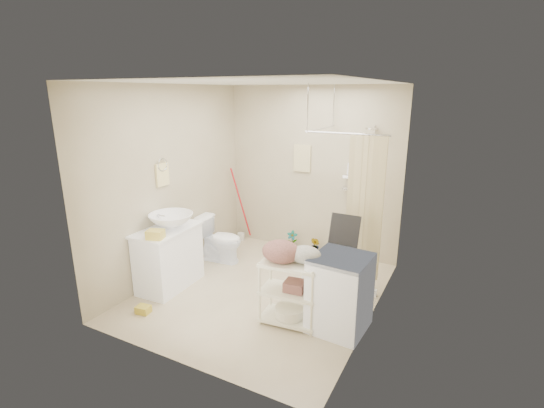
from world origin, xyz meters
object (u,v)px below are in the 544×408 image
at_px(toilet, 220,239).
at_px(washing_machine, 340,293).
at_px(laundry_rack, 290,287).
at_px(vanity, 169,258).

bearing_deg(toilet, washing_machine, -117.24).
height_order(toilet, laundry_rack, laundry_rack).
bearing_deg(laundry_rack, toilet, 142.27).
bearing_deg(washing_machine, vanity, -173.89).
xyz_separation_m(toilet, washing_machine, (2.18, -0.89, 0.07)).
relative_size(toilet, washing_machine, 0.82).
relative_size(washing_machine, laundry_rack, 0.96).
distance_m(vanity, washing_machine, 2.30).
bearing_deg(toilet, laundry_rack, -127.24).
bearing_deg(vanity, toilet, 80.57).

